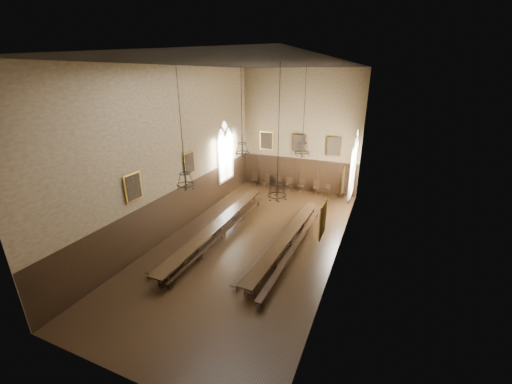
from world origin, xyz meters
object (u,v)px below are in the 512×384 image
Objects in this scene: chair_4 at (301,188)px; chair_5 at (316,190)px; chandelier_front_left at (185,177)px; table_right at (287,241)px; bench_left_outer at (208,229)px; chair_6 at (327,192)px; table_left at (218,230)px; chair_3 at (289,186)px; chandelier_back_left at (242,147)px; chandelier_back_right at (302,147)px; chandelier_front_right at (277,187)px; chair_7 at (342,194)px; chair_2 at (278,185)px; chair_1 at (266,183)px; bench_left_inner at (225,232)px; bench_right_outer at (296,246)px; bench_right_inner at (276,240)px; chair_0 at (255,182)px.

chair_5 is (1.19, 0.01, 0.00)m from chair_4.
table_right is at bearing 35.58° from chandelier_front_left.
chair_6 reaches higher than bench_left_outer.
chair_3 is at bearing 81.06° from table_left.
table_left is 1.12× the size of table_right.
chair_3 is at bearing 78.80° from chandelier_back_left.
chandelier_front_right is at bearing -87.01° from chandelier_back_right.
chair_2 is at bearing 160.59° from chair_7.
chandelier_front_left is (-0.30, -5.33, -0.29)m from chandelier_back_left.
chair_5 is at bearing 92.83° from chandelier_front_right.
bench_left_outer is 9.74m from chair_5.
chair_1 reaches higher than chair_6.
chandelier_back_right is (1.46, -5.87, 4.55)m from chair_4.
chandelier_back_left reaches higher than bench_left_inner.
chandelier_front_left is 0.98× the size of chandelier_front_right.
bench_left_inner is at bearing 15.03° from table_left.
chair_3 is at bearing 104.13° from chandelier_front_right.
table_left is 11.64× the size of chair_2.
chandelier_front_right is at bearing -100.11° from bench_right_outer.
bench_left_inner is 2.91m from bench_right_inner.
bench_right_inner is 8.37m from chair_6.
chair_3 is (-3.05, 8.50, 0.03)m from bench_right_outer.
chair_1 is at bearing 97.33° from chandelier_back_left.
bench_left_inner is 1.99× the size of chandelier_front_left.
chair_5 is (5.09, 0.03, 0.01)m from chair_0.
chair_6 is at bearing 88.37° from chandelier_front_right.
table_left is at bearing -103.12° from chair_4.
chair_3 is 0.19× the size of chandelier_front_left.
table_left is 10.67× the size of chair_0.
chair_5 reaches higher than table_left.
chair_7 reaches higher than bench_right_outer.
chandelier_back_left reaches higher than chair_4.
chair_1 is at bearing 113.46° from chandelier_front_right.
chandelier_back_right is (4.52, 2.88, 4.58)m from bench_left_outer.
bench_left_outer is at bearing -108.45° from chandelier_back_left.
chair_1 is (-0.93, 8.66, 0.01)m from bench_left_inner.
chair_7 is (2.18, 8.31, 0.03)m from bench_right_inner.
chair_5 reaches higher than chair_1.
bench_left_outer is at bearing 158.11° from chandelier_front_right.
table_left is at bearing -171.71° from bench_right_inner.
chair_4 is 7.57m from chandelier_back_right.
chandelier_front_left reaches higher than bench_right_inner.
table_right is at bearing 4.52° from bench_left_inner.
chair_2 is 1.82m from chair_4.
table_left is 1.11× the size of bench_left_outer.
bench_left_outer reaches higher than bench_right_inner.
chair_4 is at bearing 159.62° from chair_7.
bench_right_inner is 8.50m from chair_3.
chair_7 is at bearing 59.76° from bench_left_inner.
chandelier_front_left is (-1.47, -11.24, 3.96)m from chair_3.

